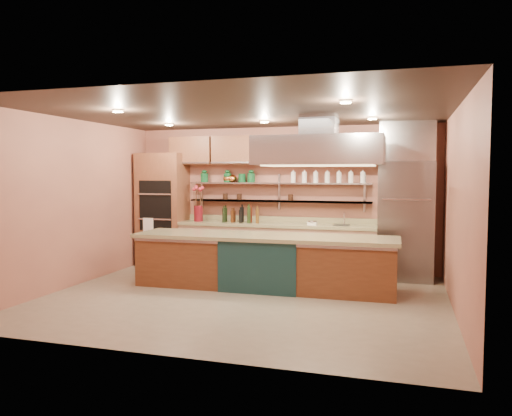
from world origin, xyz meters
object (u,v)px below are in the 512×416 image
(refrigerator, at_px, (406,221))
(island, at_px, (264,262))
(copper_kettle, at_px, (232,178))
(kitchen_scale, at_px, (312,222))
(green_canister, at_px, (242,178))
(flower_vase, at_px, (198,214))

(refrigerator, xyz_separation_m, island, (-2.23, -1.39, -0.61))
(copper_kettle, bearing_deg, refrigerator, -3.93)
(kitchen_scale, xyz_separation_m, copper_kettle, (-1.67, 0.22, 0.81))
(copper_kettle, bearing_deg, island, -55.37)
(island, relative_size, green_canister, 25.10)
(refrigerator, height_order, kitchen_scale, refrigerator)
(flower_vase, bearing_deg, kitchen_scale, 0.00)
(island, bearing_deg, kitchen_scale, 67.72)
(refrigerator, bearing_deg, flower_vase, 179.86)
(flower_vase, height_order, copper_kettle, copper_kettle)
(island, height_order, copper_kettle, copper_kettle)
(flower_vase, bearing_deg, refrigerator, -0.14)
(island, xyz_separation_m, copper_kettle, (-1.12, 1.62, 1.35))
(refrigerator, bearing_deg, kitchen_scale, 179.66)
(flower_vase, xyz_separation_m, green_canister, (0.85, 0.22, 0.71))
(refrigerator, distance_m, green_canister, 3.24)
(island, height_order, flower_vase, flower_vase)
(island, bearing_deg, green_canister, 118.53)
(refrigerator, relative_size, flower_vase, 6.69)
(copper_kettle, bearing_deg, green_canister, 0.00)
(green_canister, bearing_deg, flower_vase, -165.52)
(copper_kettle, bearing_deg, flower_vase, -161.16)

